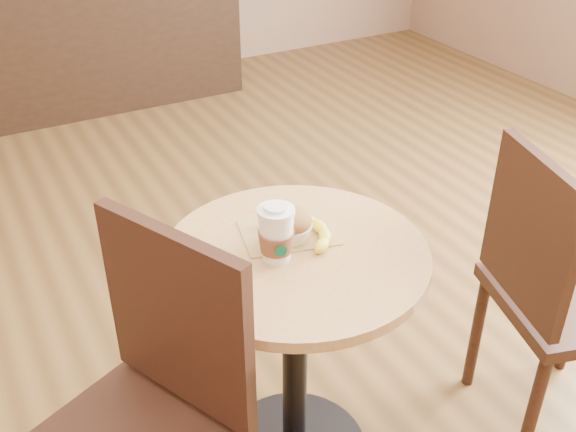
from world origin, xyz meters
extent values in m
cylinder|color=black|center=(-0.05, 0.06, 0.38)|extent=(0.07, 0.07, 0.72)
cylinder|color=tan|center=(-0.05, 0.06, 0.73)|extent=(0.67, 0.67, 0.03)
cube|color=black|center=(-0.40, -0.05, 0.75)|extent=(0.20, 0.38, 0.45)
cube|color=black|center=(0.74, -0.19, 0.47)|extent=(0.51, 0.51, 0.04)
cylinder|color=black|center=(0.96, -0.07, 0.23)|extent=(0.04, 0.04, 0.47)
cylinder|color=black|center=(0.52, -0.31, 0.23)|extent=(0.04, 0.04, 0.47)
cylinder|color=black|center=(0.62, 0.03, 0.23)|extent=(0.04, 0.04, 0.47)
cube|color=black|center=(0.56, -0.14, 0.72)|extent=(0.14, 0.39, 0.43)
cube|color=black|center=(0.00, 3.18, 0.50)|extent=(2.20, 0.60, 1.00)
cube|color=#9F7E4D|center=(-0.02, 0.14, 0.75)|extent=(0.28, 0.23, 0.00)
cylinder|color=white|center=(-0.11, 0.05, 0.89)|extent=(0.09, 0.09, 0.01)
cylinder|color=white|center=(-0.11, 0.05, 0.90)|extent=(0.06, 0.06, 0.01)
cylinder|color=#074B30|center=(-0.12, 0.00, 0.80)|extent=(0.03, 0.01, 0.03)
ellipsoid|color=brown|center=(-0.03, 0.10, 0.81)|extent=(0.10, 0.10, 0.06)
ellipsoid|color=#FEEDCB|center=(-0.03, 0.10, 0.83)|extent=(0.04, 0.04, 0.02)
camera|label=1|loc=(-0.72, -1.15, 1.70)|focal=42.00mm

